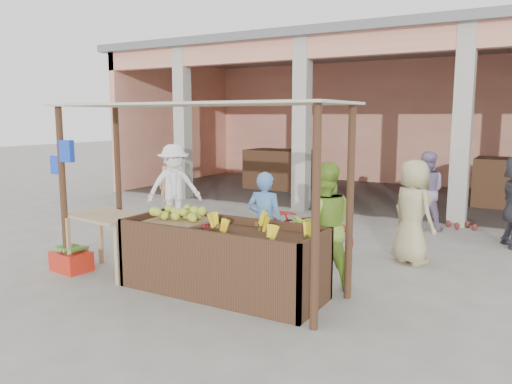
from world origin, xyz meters
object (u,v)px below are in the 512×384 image
Objects in this scene: motorcycle at (300,225)px; fruit_stall at (222,262)px; vendor_blue at (265,219)px; red_crate at (71,261)px; vendor_green at (323,223)px; side_table at (108,225)px.

fruit_stall is at bearing 175.23° from motorcycle.
vendor_blue is at bearing 87.06° from fruit_stall.
fruit_stall is 1.68× the size of vendor_blue.
motorcycle reaches higher than red_crate.
motorcycle is at bearing 86.65° from fruit_stall.
fruit_stall is 1.09m from vendor_blue.
vendor_green reaches higher than fruit_stall.
fruit_stall is 1.38× the size of motorcycle.
vendor_blue is at bearing 36.22° from red_crate.
vendor_green is at bearing -146.01° from motorcycle.
vendor_green is (3.44, 1.13, 0.72)m from red_crate.
red_crate is (-0.57, -0.19, -0.57)m from side_table.
side_table is at bearing -175.52° from fruit_stall.
motorcycle is (-0.91, 1.29, -0.38)m from vendor_green.
vendor_blue is at bearing 174.84° from motorcycle.
side_table is 2.08× the size of red_crate.
red_crate is 0.32× the size of vendor_green.
motorcycle is at bearing -101.31° from vendor_blue.
motorcycle is at bearing 50.97° from red_crate.
red_crate is at bearing -153.28° from side_table.
vendor_green is (2.88, 0.94, 0.16)m from side_table.
side_table is at bearing 24.12° from vendor_blue.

